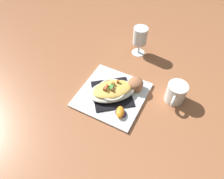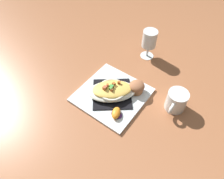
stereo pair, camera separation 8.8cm
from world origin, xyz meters
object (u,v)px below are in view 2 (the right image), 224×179
at_px(square_plate, 112,95).
at_px(muffin, 137,87).
at_px(gratin_dish, 112,90).
at_px(coffee_mug, 176,102).
at_px(stemmed_glass, 149,40).
at_px(orange_garnish, 116,113).

xyz_separation_m(square_plate, muffin, (0.09, 0.06, 0.03)).
distance_m(gratin_dish, muffin, 0.11).
xyz_separation_m(square_plate, gratin_dish, (-0.00, -0.00, 0.03)).
bearing_deg(coffee_mug, gratin_dish, -165.99).
bearing_deg(stemmed_glass, muffin, -79.18).
height_order(gratin_dish, orange_garnish, gratin_dish).
bearing_deg(square_plate, stemmed_glass, 82.98).
relative_size(orange_garnish, coffee_mug, 0.54).
xyz_separation_m(muffin, orange_garnish, (-0.02, -0.15, -0.02)).
distance_m(muffin, coffee_mug, 0.17).
distance_m(orange_garnish, stemmed_glass, 0.40).
height_order(muffin, coffee_mug, coffee_mug).
distance_m(muffin, stemmed_glass, 0.26).
bearing_deg(square_plate, orange_garnish, -53.68).
bearing_deg(square_plate, gratin_dish, -160.26).
relative_size(gratin_dish, coffee_mug, 2.05).
bearing_deg(orange_garnish, muffin, 81.25).
height_order(square_plate, coffee_mug, coffee_mug).
distance_m(coffee_mug, stemmed_glass, 0.33).
xyz_separation_m(square_plate, stemmed_glass, (0.04, 0.31, 0.09)).
relative_size(orange_garnish, stemmed_glass, 0.42).
bearing_deg(gratin_dish, orange_garnish, -53.65).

